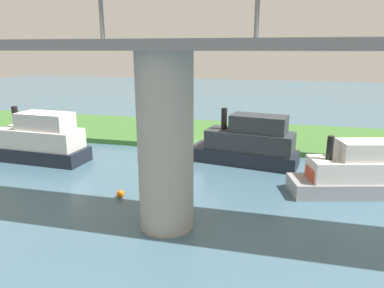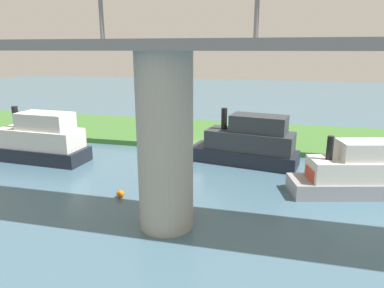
% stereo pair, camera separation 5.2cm
% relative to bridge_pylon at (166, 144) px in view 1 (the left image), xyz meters
% --- Properties ---
extents(ground_plane, '(160.00, 160.00, 0.00)m').
position_rel_bridge_pylon_xyz_m(ground_plane, '(2.35, -14.49, -4.59)').
color(ground_plane, '#476B7F').
extents(grassy_bank, '(80.00, 12.00, 0.50)m').
position_rel_bridge_pylon_xyz_m(grassy_bank, '(2.35, -20.49, -4.34)').
color(grassy_bank, '#427533').
rests_on(grassy_bank, ground).
extents(bridge_pylon, '(2.86, 2.86, 9.18)m').
position_rel_bridge_pylon_xyz_m(bridge_pylon, '(0.00, 0.00, 0.00)').
color(bridge_pylon, '#9E998E').
rests_on(bridge_pylon, ground).
extents(bridge_span, '(58.62, 4.30, 3.25)m').
position_rel_bridge_pylon_xyz_m(bridge_span, '(-0.00, -0.02, 5.09)').
color(bridge_span, slate).
rests_on(bridge_span, bridge_pylon).
extents(person_on_bank, '(0.47, 0.47, 1.39)m').
position_rel_bridge_pylon_xyz_m(person_on_bank, '(5.22, -15.57, -3.39)').
color(person_on_bank, '#2D334C').
rests_on(person_on_bank, grassy_bank).
extents(mooring_post, '(0.20, 0.20, 1.08)m').
position_rel_bridge_pylon_xyz_m(mooring_post, '(-5.91, -16.07, -3.55)').
color(mooring_post, brown).
rests_on(mooring_post, grassy_bank).
extents(motorboat_red, '(9.08, 3.44, 4.57)m').
position_rel_bridge_pylon_xyz_m(motorboat_red, '(14.07, -8.37, -2.90)').
color(motorboat_red, '#1E232D').
rests_on(motorboat_red, ground).
extents(riverboat_paddlewheel, '(9.20, 4.42, 4.51)m').
position_rel_bridge_pylon_xyz_m(riverboat_paddlewheel, '(-3.18, -11.85, -2.92)').
color(riverboat_paddlewheel, '#1E232D').
rests_on(riverboat_paddlewheel, ground).
extents(motorboat_white, '(8.07, 4.38, 3.92)m').
position_rel_bridge_pylon_xyz_m(motorboat_white, '(-10.59, -7.05, -3.13)').
color(motorboat_white, '#99999E').
rests_on(motorboat_white, ground).
extents(marker_buoy, '(0.50, 0.50, 0.50)m').
position_rel_bridge_pylon_xyz_m(marker_buoy, '(4.02, -2.75, -4.34)').
color(marker_buoy, orange).
rests_on(marker_buoy, ground).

